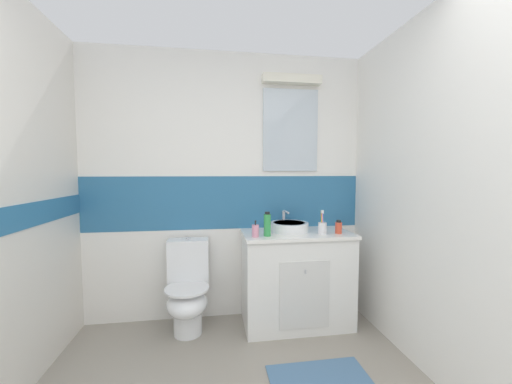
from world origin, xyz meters
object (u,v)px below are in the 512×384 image
at_px(toothbrush_cup, 322,227).
at_px(lotion_bottle_short, 339,227).
at_px(sink_basin, 289,226).
at_px(soap_dispenser, 255,231).
at_px(toilet, 188,290).
at_px(mouthwash_bottle, 267,225).

distance_m(toothbrush_cup, lotion_bottle_short, 0.15).
xyz_separation_m(sink_basin, lotion_bottle_short, (0.41, -0.16, 0.01)).
bearing_deg(toothbrush_cup, soap_dispenser, -177.47).
relative_size(toilet, toothbrush_cup, 3.82).
height_order(toothbrush_cup, soap_dispenser, toothbrush_cup).
bearing_deg(toilet, toothbrush_cup, -6.05).
height_order(sink_basin, toothbrush_cup, toothbrush_cup).
height_order(soap_dispenser, lotion_bottle_short, soap_dispenser).
xyz_separation_m(sink_basin, mouthwash_bottle, (-0.23, -0.17, 0.05)).
bearing_deg(sink_basin, lotion_bottle_short, -21.51).
relative_size(sink_basin, mouthwash_bottle, 1.92).
relative_size(lotion_bottle_short, mouthwash_bottle, 0.58).
bearing_deg(mouthwash_bottle, lotion_bottle_short, 0.59).
bearing_deg(toothbrush_cup, sink_basin, 148.50).
bearing_deg(lotion_bottle_short, mouthwash_bottle, -179.41).
relative_size(soap_dispenser, mouthwash_bottle, 0.69).
distance_m(toilet, mouthwash_bottle, 0.90).
bearing_deg(lotion_bottle_short, toothbrush_cup, 179.06).
xyz_separation_m(sink_basin, toothbrush_cup, (0.26, -0.16, 0.01)).
bearing_deg(toothbrush_cup, mouthwash_bottle, -178.94).
xyz_separation_m(sink_basin, soap_dispenser, (-0.34, -0.18, 0.01)).
bearing_deg(toilet, soap_dispenser, -14.69).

